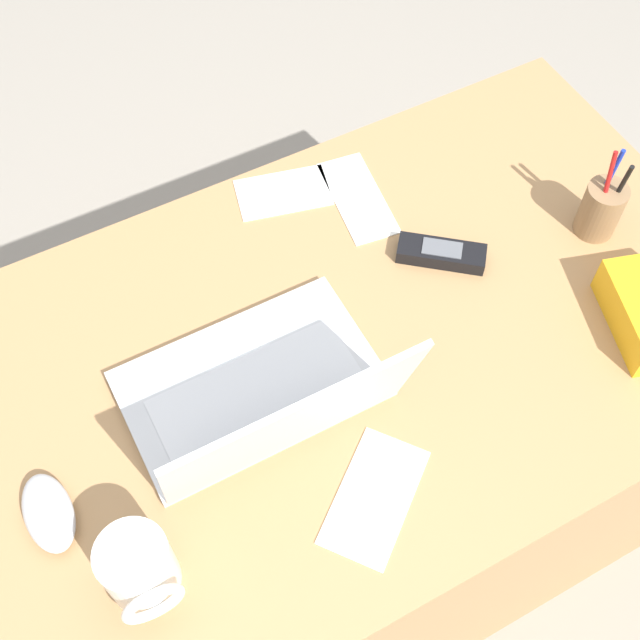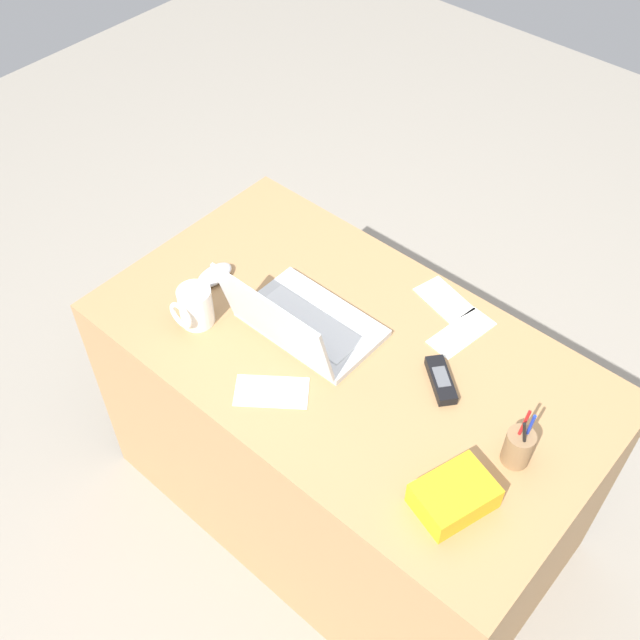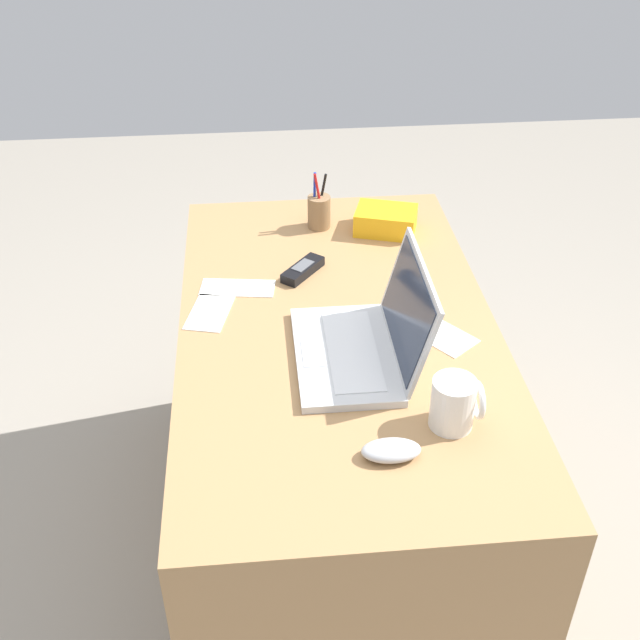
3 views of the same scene
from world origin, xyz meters
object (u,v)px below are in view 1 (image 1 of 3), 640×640
Objects in this scene: laptop at (262,395)px; computer_mouse at (48,513)px; cordless_phone at (441,253)px; coffee_mug_white at (140,570)px; pen_holder at (601,208)px.

computer_mouse is (0.30, 0.01, -0.03)m from laptop.
computer_mouse is at bearing 1.38° from laptop.
computer_mouse reaches higher than cordless_phone.
cordless_phone is (-0.57, -0.25, -0.04)m from coffee_mug_white.
laptop is 0.59m from pen_holder.
laptop is 3.25× the size of coffee_mug_white.
pen_holder is (-0.81, -0.18, -0.01)m from coffee_mug_white.
computer_mouse is at bearing 3.24° from pen_holder.
laptop is 0.27m from coffee_mug_white.
pen_holder is at bearing -175.81° from laptop.
laptop is 0.30m from computer_mouse.
laptop is 2.63× the size of cordless_phone.
cordless_phone is 0.25m from pen_holder.
coffee_mug_white is 0.84m from pen_holder.
cordless_phone is at bearing -169.65° from computer_mouse.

